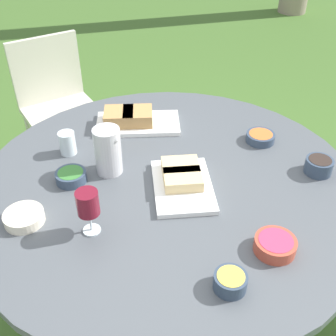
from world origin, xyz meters
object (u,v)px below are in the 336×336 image
object	(u,v)px
dining_table	(168,198)
wine_glass	(88,204)
water_pitcher	(108,151)
chair_near_left	(57,98)

from	to	relation	value
dining_table	wine_glass	distance (m)	0.43
water_pitcher	chair_near_left	bearing A→B (deg)	147.86
dining_table	water_pitcher	xyz separation A→B (m)	(-0.23, -0.08, 0.19)
dining_table	water_pitcher	size ratio (longest dim) A/B	7.75
dining_table	wine_glass	bearing A→B (deg)	-99.65
chair_near_left	dining_table	bearing A→B (deg)	-24.12
chair_near_left	water_pitcher	size ratio (longest dim) A/B	4.60
dining_table	chair_near_left	distance (m)	1.34
chair_near_left	wine_glass	bearing A→B (deg)	-38.28
wine_glass	chair_near_left	bearing A→B (deg)	141.72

